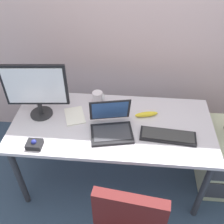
{
  "coord_description": "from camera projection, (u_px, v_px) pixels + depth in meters",
  "views": [
    {
      "loc": [
        0.13,
        -1.47,
        2.13
      ],
      "look_at": [
        0.0,
        0.0,
        0.84
      ],
      "focal_mm": 41.67,
      "sensor_mm": 36.0,
      "label": 1
    }
  ],
  "objects": [
    {
      "name": "coffee_mug",
      "position": [
        98.0,
        97.0,
        2.22
      ],
      "size": [
        0.1,
        0.09,
        0.1
      ],
      "color": "silver",
      "rests_on": "desk"
    },
    {
      "name": "back_wall",
      "position": [
        120.0,
        3.0,
        2.13
      ],
      "size": [
        6.0,
        0.1,
        2.8
      ],
      "primitive_type": "cube",
      "color": "beige",
      "rests_on": "ground"
    },
    {
      "name": "banana",
      "position": [
        146.0,
        114.0,
        2.09
      ],
      "size": [
        0.19,
        0.09,
        0.04
      ],
      "primitive_type": "ellipsoid",
      "rotation": [
        0.0,
        0.0,
        0.25
      ],
      "color": "yellow",
      "rests_on": "desk"
    },
    {
      "name": "keyboard",
      "position": [
        168.0,
        136.0,
        1.92
      ],
      "size": [
        0.42,
        0.17,
        0.03
      ],
      "color": "black",
      "rests_on": "desk"
    },
    {
      "name": "trackball_mouse",
      "position": [
        34.0,
        144.0,
        1.85
      ],
      "size": [
        0.11,
        0.09,
        0.07
      ],
      "color": "black",
      "rests_on": "desk"
    },
    {
      "name": "paper_notepad",
      "position": [
        75.0,
        116.0,
        2.1
      ],
      "size": [
        0.21,
        0.25,
        0.01
      ],
      "primitive_type": "cube",
      "rotation": [
        0.0,
        0.0,
        0.34
      ],
      "color": "white",
      "rests_on": "desk"
    },
    {
      "name": "desk",
      "position": [
        112.0,
        130.0,
        2.09
      ],
      "size": [
        1.58,
        0.73,
        0.72
      ],
      "color": "silver",
      "rests_on": "ground"
    },
    {
      "name": "ground_plane",
      "position": [
        112.0,
        177.0,
        2.51
      ],
      "size": [
        8.0,
        8.0,
        0.0
      ],
      "primitive_type": "plane",
      "color": "#33465D"
    },
    {
      "name": "laptop",
      "position": [
        111.0,
        125.0,
        1.95
      ],
      "size": [
        0.36,
        0.34,
        0.23
      ],
      "color": "black",
      "rests_on": "desk"
    },
    {
      "name": "monitor_main",
      "position": [
        36.0,
        88.0,
        1.95
      ],
      "size": [
        0.48,
        0.18,
        0.46
      ],
      "color": "#262628",
      "rests_on": "desk"
    }
  ]
}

